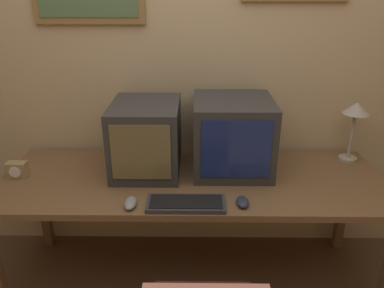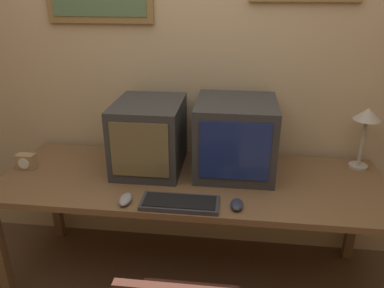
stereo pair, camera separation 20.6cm
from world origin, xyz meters
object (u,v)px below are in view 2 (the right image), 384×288
object	(u,v)px
desk_lamp	(367,121)
monitor_right	(235,137)
monitor_left	(149,136)
mouse_near_keyboard	(237,205)
mouse_far_corner	(126,199)
desk_clock	(26,161)
keyboard_main	(180,203)

from	to	relation	value
desk_lamp	monitor_right	bearing A→B (deg)	-170.49
monitor_left	monitor_right	distance (m)	0.50
mouse_near_keyboard	monitor_left	bearing A→B (deg)	142.95
mouse_far_corner	monitor_right	bearing A→B (deg)	38.82
desk_clock	mouse_near_keyboard	bearing A→B (deg)	-12.77
keyboard_main	desk_clock	size ratio (longest dim) A/B	3.55
keyboard_main	mouse_near_keyboard	xyz separation A→B (m)	(0.28, 0.01, 0.01)
monitor_left	desk_clock	size ratio (longest dim) A/B	4.24
mouse_near_keyboard	desk_clock	xyz separation A→B (m)	(-1.26, 0.29, 0.03)
monitor_left	mouse_near_keyboard	world-z (taller)	monitor_left
mouse_near_keyboard	desk_lamp	distance (m)	0.95
desk_clock	desk_lamp	xyz separation A→B (m)	(1.99, 0.26, 0.25)
mouse_far_corner	keyboard_main	bearing A→B (deg)	1.77
keyboard_main	mouse_near_keyboard	distance (m)	0.29
mouse_near_keyboard	desk_clock	bearing A→B (deg)	167.23
mouse_far_corner	desk_lamp	distance (m)	1.44
mouse_far_corner	desk_lamp	size ratio (longest dim) A/B	0.32
mouse_near_keyboard	keyboard_main	bearing A→B (deg)	-178.03
desk_lamp	keyboard_main	bearing A→B (deg)	-151.43
monitor_left	desk_lamp	bearing A→B (deg)	6.59
monitor_right	keyboard_main	xyz separation A→B (m)	(-0.26, -0.43, -0.20)
monitor_left	mouse_near_keyboard	distance (m)	0.69
monitor_left	monitor_right	world-z (taller)	monitor_right
monitor_right	keyboard_main	size ratio (longest dim) A/B	1.18
mouse_far_corner	mouse_near_keyboard	bearing A→B (deg)	1.87
monitor_right	monitor_left	bearing A→B (deg)	-177.84
keyboard_main	mouse_near_keyboard	world-z (taller)	mouse_near_keyboard
mouse_near_keyboard	desk_clock	world-z (taller)	desk_clock
mouse_near_keyboard	desk_lamp	bearing A→B (deg)	36.64
monitor_right	desk_clock	bearing A→B (deg)	-174.03
desk_clock	monitor_right	bearing A→B (deg)	5.97
mouse_near_keyboard	desk_clock	size ratio (longest dim) A/B	0.96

